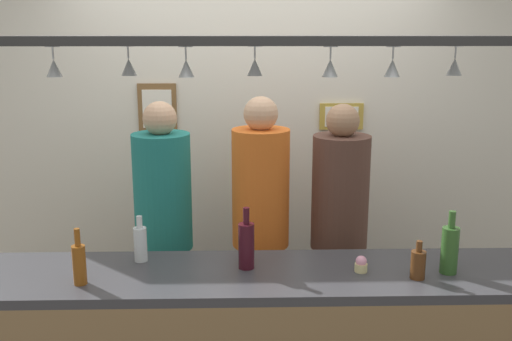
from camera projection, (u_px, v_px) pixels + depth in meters
The scene contains 20 objects.
back_wall at pixel (252, 143), 4.06m from camera, with size 4.40×0.06×2.60m, color silver.
overhead_glass_rack at pixel (258, 41), 2.53m from camera, with size 2.20×0.36×0.04m, color black.
hanging_wineglass_far_left at pixel (54, 67), 2.52m from camera, with size 0.07×0.07×0.13m.
hanging_wineglass_left at pixel (129, 66), 2.59m from camera, with size 0.07×0.07×0.13m.
hanging_wineglass_center_left at pixel (186, 67), 2.50m from camera, with size 0.07×0.07×0.13m.
hanging_wineglass_center at pixel (255, 66), 2.58m from camera, with size 0.07×0.07×0.13m.
hanging_wineglass_center_right at pixel (330, 67), 2.51m from camera, with size 0.07×0.07×0.13m.
hanging_wineglass_right at pixel (392, 67), 2.52m from camera, with size 0.07×0.07×0.13m.
hanging_wineglass_far_right at pixel (454, 66), 2.60m from camera, with size 0.07×0.07×0.13m.
person_left_teal_shirt at pixel (163, 213), 3.45m from camera, with size 0.34×0.34×1.68m.
person_middle_orange_shirt at pixel (261, 209), 3.46m from camera, with size 0.34×0.34×1.70m.
person_right_brown_shirt at pixel (339, 213), 3.48m from camera, with size 0.34×0.34×1.66m.
bottle_wine_dark_red at pixel (246, 244), 2.74m from camera, with size 0.08×0.08×0.30m.
bottle_beer_amber_tall at pixel (79, 263), 2.57m from camera, with size 0.06×0.06×0.26m.
bottle_soda_clear at pixel (140, 243), 2.83m from camera, with size 0.06×0.06×0.23m.
bottle_beer_brown_stubby at pixel (418, 264), 2.63m from camera, with size 0.07×0.07×0.18m.
bottle_champagne_green at pixel (450, 249), 2.69m from camera, with size 0.08×0.08×0.30m.
cupcake at pixel (361, 264), 2.72m from camera, with size 0.06×0.06×0.08m.
picture_frame_lower_pair at pixel (341, 116), 3.98m from camera, with size 0.30×0.02×0.18m.
picture_frame_caricature at pixel (157, 109), 3.94m from camera, with size 0.26×0.02×0.34m.
Camera 1 is at (-0.08, -2.89, 2.06)m, focal length 40.77 mm.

